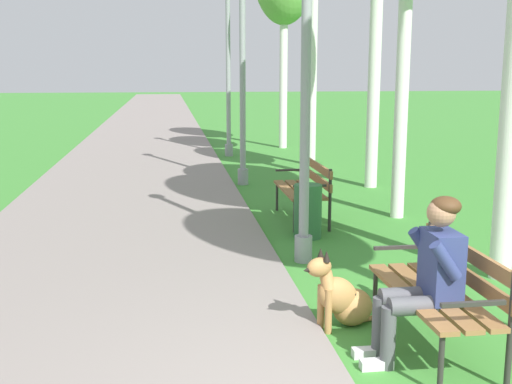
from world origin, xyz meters
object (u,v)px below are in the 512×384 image
Objects in this scene: park_bench_near at (442,286)px; litter_bin at (308,211)px; lamp_post_near at (306,70)px; lamp_post_mid at (243,56)px; dog_shepherd at (343,298)px; park_bench_mid at (306,185)px; lamp_post_far at (228,64)px; person_seated_on_near_bench at (427,273)px.

litter_bin is (-0.29, 3.45, -0.16)m from park_bench_near.
lamp_post_mid is (-0.09, 5.04, 0.24)m from lamp_post_near.
dog_shepherd is 2.68m from lamp_post_near.
lamp_post_far reaches higher than park_bench_mid.
park_bench_near and park_bench_mid have the same top height.
litter_bin is at bearing 75.02° from lamp_post_near.
park_bench_near is at bearing -85.14° from litter_bin.
lamp_post_far is (0.11, 11.07, 2.02)m from dog_shepherd.
lamp_post_mid reaches higher than park_bench_near.
park_bench_mid is 1.20× the size of person_seated_on_near_bench.
lamp_post_mid is (-0.02, 6.95, 2.12)m from dog_shepherd.
dog_shepherd is at bearing 140.85° from park_bench_near.
lamp_post_near reaches higher than park_bench_mid.
lamp_post_near is at bearing -104.98° from litter_bin.
park_bench_mid is at bearing -86.67° from lamp_post_far.
lamp_post_near reaches higher than dog_shepherd.
dog_shepherd is 7.26m from lamp_post_mid.
lamp_post_near is 5.92× the size of litter_bin.
lamp_post_mid is at bearing 91.04° from lamp_post_near.
lamp_post_mid reaches higher than park_bench_mid.
park_bench_near is 0.34× the size of lamp_post_far.
person_seated_on_near_bench is at bearing -57.98° from dog_shepherd.
lamp_post_far is (-0.42, 7.17, 1.77)m from park_bench_mid.
dog_shepherd is (-0.43, 0.69, -0.42)m from person_seated_on_near_bench.
lamp_post_mid reaches higher than dog_shepherd.
litter_bin is (0.27, 1.03, -1.80)m from lamp_post_near.
park_bench_near is 1.00× the size of park_bench_mid.
park_bench_mid is 1.85× the size of dog_shepherd.
lamp_post_mid is at bearing 95.21° from litter_bin.
person_seated_on_near_bench reaches higher than park_bench_near.
park_bench_mid is 4.60m from person_seated_on_near_bench.
lamp_post_mid reaches higher than person_seated_on_near_bench.
lamp_post_far is 6.29× the size of litter_bin.
lamp_post_near is 9.17m from lamp_post_far.
person_seated_on_near_bench reaches higher than park_bench_mid.
park_bench_near is 2.14× the size of litter_bin.
litter_bin is at bearing -88.35° from lamp_post_far.
person_seated_on_near_bench is at bearing -140.51° from park_bench_near.
dog_shepherd is (-0.64, 0.52, -0.25)m from park_bench_near.
park_bench_near is at bearing -39.15° from dog_shepherd.
litter_bin is (0.23, -8.14, -1.93)m from lamp_post_far.
dog_shepherd is 0.20× the size of lamp_post_near.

